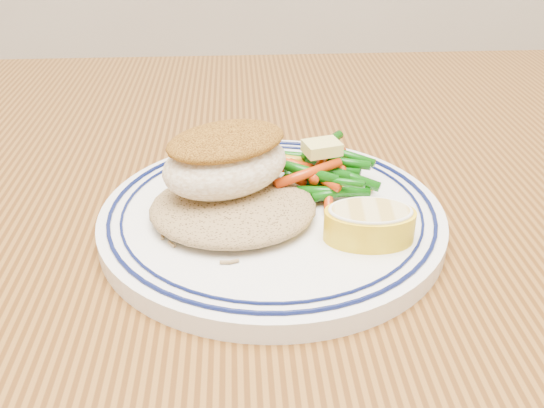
{
  "coord_description": "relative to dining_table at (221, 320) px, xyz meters",
  "views": [
    {
      "loc": [
        0.02,
        -0.4,
        1.0
      ],
      "look_at": [
        0.04,
        -0.01,
        0.77
      ],
      "focal_mm": 40.0,
      "sensor_mm": 36.0,
      "label": 1
    }
  ],
  "objects": [
    {
      "name": "dining_table",
      "position": [
        0.0,
        0.0,
        0.0
      ],
      "size": [
        1.5,
        0.9,
        0.75
      ],
      "color": "#512E10",
      "rests_on": "ground"
    },
    {
      "name": "plate",
      "position": [
        0.04,
        -0.01,
        0.11
      ],
      "size": [
        0.26,
        0.26,
        0.02
      ],
      "color": "white",
      "rests_on": "dining_table"
    },
    {
      "name": "rice_pilaf",
      "position": [
        0.01,
        -0.02,
        0.12
      ],
      "size": [
        0.12,
        0.11,
        0.02
      ],
      "primitive_type": "ellipsoid",
      "color": "olive",
      "rests_on": "plate"
    },
    {
      "name": "fish_fillet",
      "position": [
        0.01,
        -0.0,
        0.15
      ],
      "size": [
        0.12,
        0.11,
        0.05
      ],
      "color": "#F5E7CA",
      "rests_on": "rice_pilaf"
    },
    {
      "name": "vegetable_pile",
      "position": [
        0.08,
        0.03,
        0.13
      ],
      "size": [
        0.1,
        0.1,
        0.03
      ],
      "color": "#0C4F09",
      "rests_on": "plate"
    },
    {
      "name": "butter_pat",
      "position": [
        0.08,
        0.03,
        0.15
      ],
      "size": [
        0.03,
        0.03,
        0.01
      ],
      "primitive_type": "cube",
      "rotation": [
        0.0,
        0.0,
        0.27
      ],
      "color": "#DFD46D",
      "rests_on": "vegetable_pile"
    },
    {
      "name": "lemon_wedge",
      "position": [
        0.11,
        -0.05,
        0.13
      ],
      "size": [
        0.07,
        0.06,
        0.02
      ],
      "color": "yellow",
      "rests_on": "plate"
    }
  ]
}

